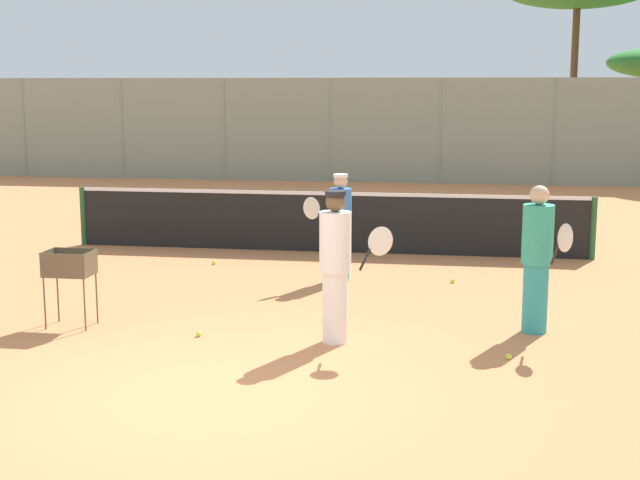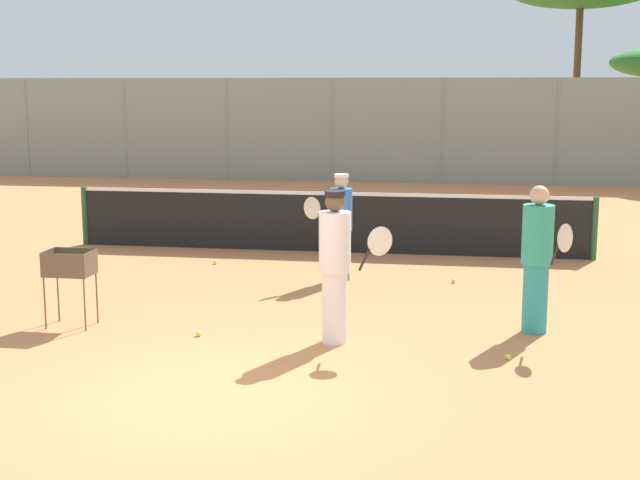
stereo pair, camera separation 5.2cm
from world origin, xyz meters
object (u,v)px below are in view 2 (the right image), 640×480
tennis_net (328,221)px  player_yellow_shirt (537,258)px  player_white_outfit (341,225)px  ball_cart (71,269)px  player_red_cap (336,265)px

tennis_net → player_yellow_shirt: player_yellow_shirt is taller
tennis_net → player_white_outfit: player_white_outfit is taller
player_white_outfit → ball_cart: bearing=4.0°
player_yellow_shirt → ball_cart: size_ratio=1.88×
player_yellow_shirt → player_white_outfit: bearing=-161.0°
tennis_net → player_white_outfit: (0.54, -2.26, 0.28)m
player_white_outfit → player_red_cap: player_red_cap is taller
tennis_net → player_yellow_shirt: (3.24, -4.75, 0.35)m
ball_cart → player_yellow_shirt: bearing=6.3°
tennis_net → player_red_cap: size_ratio=5.25×
player_red_cap → player_yellow_shirt: (2.29, 0.79, -0.00)m
tennis_net → ball_cart: (-2.33, -5.36, 0.15)m
player_red_cap → player_yellow_shirt: player_yellow_shirt is taller
player_red_cap → player_yellow_shirt: size_ratio=0.99×
tennis_net → player_white_outfit: 2.34m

